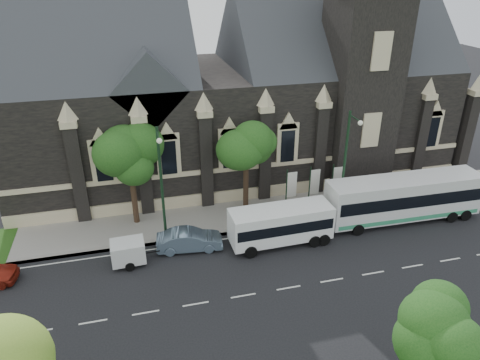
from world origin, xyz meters
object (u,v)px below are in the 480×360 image
object	(u,v)px
banner_flag_right	(335,182)
tour_coach	(404,198)
box_trailer	(128,252)
tree_walk_left	(132,156)
shuttle_bus	(281,223)
tree_walk_right	(248,144)
street_lamp_mid	(161,181)
banner_flag_center	(313,185)
tree_park_east	(439,329)
sedan	(189,240)
banner_flag_left	(290,187)
street_lamp_near	(346,161)

from	to	relation	value
banner_flag_right	tour_coach	xyz separation A→B (m)	(4.40, -3.25, -0.39)
box_trailer	tree_walk_left	bearing A→B (deg)	77.98
tree_walk_left	shuttle_bus	xyz separation A→B (m)	(9.96, -5.69, -4.07)
tree_walk_right	box_trailer	xyz separation A→B (m)	(-9.97, -5.51, -4.83)
street_lamp_mid	banner_flag_center	size ratio (longest dim) A/B	2.25
tree_park_east	banner_flag_right	distance (m)	18.91
tree_walk_right	sedan	bearing A→B (deg)	-139.51
banner_flag_right	sedan	size ratio (longest dim) A/B	0.85
tree_walk_left	shuttle_bus	distance (m)	12.17
tree_park_east	tree_walk_left	world-z (taller)	tree_walk_left
banner_flag_left	shuttle_bus	size ratio (longest dim) A/B	0.53
tree_park_east	banner_flag_right	world-z (taller)	tree_park_east
banner_flag_right	box_trailer	distance (m)	17.52
tour_coach	shuttle_bus	xyz separation A→B (m)	(-10.52, -0.74, -0.32)
tree_park_east	sedan	bearing A→B (deg)	119.58
tree_walk_left	tree_walk_right	bearing A→B (deg)	0.06
tour_coach	shuttle_bus	size ratio (longest dim) A/B	1.67
banner_flag_right	tour_coach	bearing A→B (deg)	-36.46
street_lamp_near	box_trailer	xyz separation A→B (m)	(-16.76, -1.89, -4.13)
street_lamp_near	sedan	world-z (taller)	street_lamp_near
box_trailer	sedan	world-z (taller)	box_trailer
tree_park_east	banner_flag_right	xyz separation A→B (m)	(4.11, 18.32, -2.24)
tree_walk_right	tree_walk_left	size ratio (longest dim) A/B	1.02
street_lamp_mid	banner_flag_right	world-z (taller)	street_lamp_mid
tree_walk_right	street_lamp_mid	distance (m)	8.10
box_trailer	banner_flag_left	bearing A→B (deg)	14.14
sedan	banner_flag_right	bearing A→B (deg)	-69.98
shuttle_bus	tree_park_east	bearing A→B (deg)	-83.37
tree_park_east	sedan	distance (m)	17.90
tree_walk_left	banner_flag_center	xyz separation A→B (m)	(14.08, -1.70, -3.35)
tree_walk_left	banner_flag_left	distance (m)	12.66
tree_park_east	tree_walk_right	xyz separation A→B (m)	(-2.96, 20.04, 1.20)
tree_walk_right	tree_park_east	bearing A→B (deg)	-81.58
tree_walk_right	tour_coach	size ratio (longest dim) A/B	0.62
tree_walk_right	street_lamp_mid	world-z (taller)	street_lamp_mid
tour_coach	tree_park_east	bearing A→B (deg)	-118.32
tree_park_east	banner_flag_left	bearing A→B (deg)	89.65
street_lamp_near	banner_flag_left	distance (m)	4.99
banner_flag_right	shuttle_bus	xyz separation A→B (m)	(-6.12, -3.99, -0.71)
banner_flag_right	street_lamp_near	bearing A→B (deg)	-98.56
tree_park_east	tree_walk_right	distance (m)	20.29
tree_park_east	sedan	world-z (taller)	tree_park_east
banner_flag_right	tour_coach	size ratio (longest dim) A/B	0.32
box_trailer	street_lamp_near	bearing A→B (deg)	4.35
street_lamp_mid	shuttle_bus	xyz separation A→B (m)	(8.16, -2.08, -3.44)
street_lamp_near	street_lamp_mid	world-z (taller)	same
tree_park_east	banner_flag_center	xyz separation A→B (m)	(2.11, 18.32, -2.24)
street_lamp_mid	banner_flag_left	distance (m)	10.81
street_lamp_near	shuttle_bus	size ratio (longest dim) A/B	1.19
tree_park_east	banner_flag_center	size ratio (longest dim) A/B	1.57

